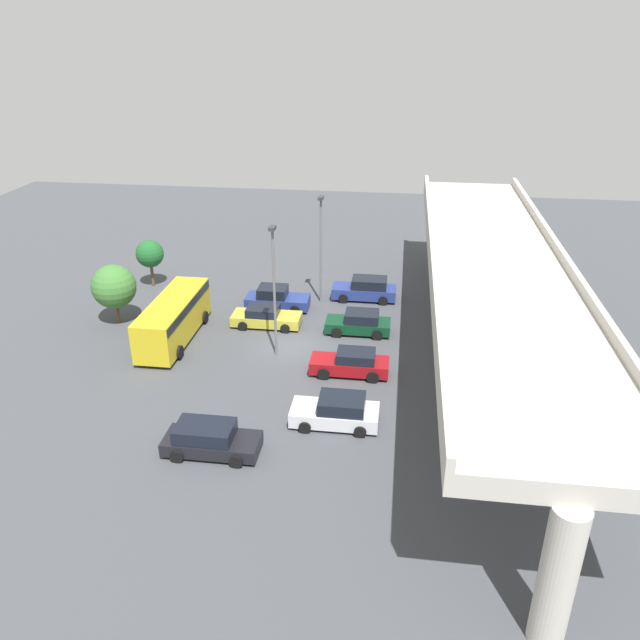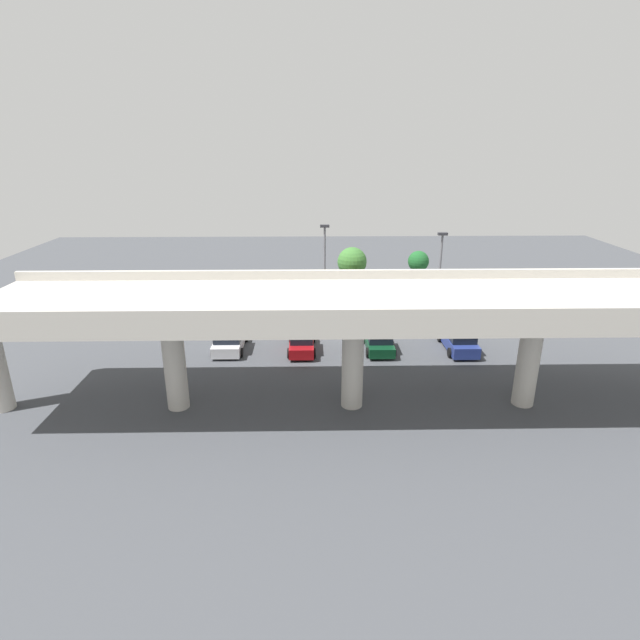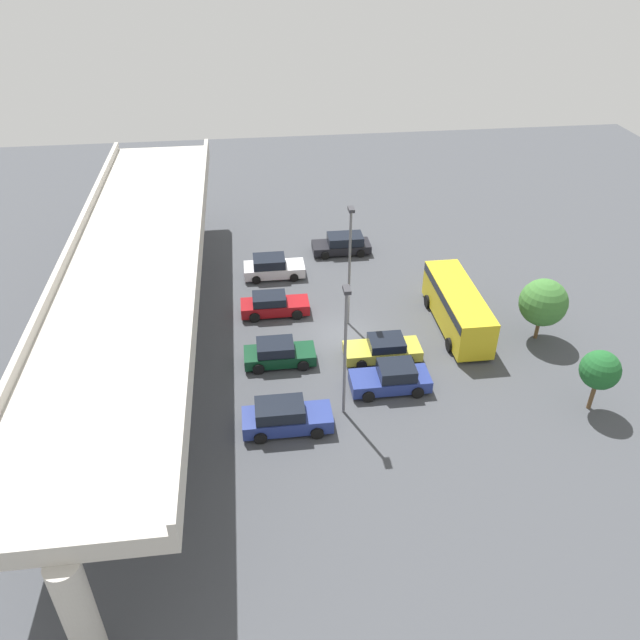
{
  "view_description": "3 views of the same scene",
  "coord_description": "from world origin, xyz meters",
  "views": [
    {
      "loc": [
        34.98,
        6.75,
        18.57
      ],
      "look_at": [
        -0.75,
        1.89,
        1.63
      ],
      "focal_mm": 35.0,
      "sensor_mm": 36.0,
      "label": 1
    },
    {
      "loc": [
        2.3,
        37.51,
        14.19
      ],
      "look_at": [
        1.58,
        0.3,
        0.92
      ],
      "focal_mm": 28.0,
      "sensor_mm": 36.0,
      "label": 2
    },
    {
      "loc": [
        -32.94,
        5.49,
        23.3
      ],
      "look_at": [
        -1.1,
        1.56,
        1.94
      ],
      "focal_mm": 35.0,
      "sensor_mm": 36.0,
      "label": 3
    }
  ],
  "objects": [
    {
      "name": "lamp_post_mid_lot",
      "position": [
        1.2,
        -0.61,
        4.84
      ],
      "size": [
        0.7,
        0.35,
        8.29
      ],
      "color": "slate",
      "rests_on": "ground_plane"
    },
    {
      "name": "parked_car_4",
      "position": [
        8.21,
        3.97,
        0.75
      ],
      "size": [
        2.23,
        4.51,
        1.59
      ],
      "rotation": [
        0.0,
        0.0,
        -1.57
      ],
      "color": "silver",
      "rests_on": "ground_plane"
    },
    {
      "name": "parked_car_6",
      "position": [
        -2.83,
        -2.14,
        0.65
      ],
      "size": [
        2.15,
        4.69,
        1.4
      ],
      "rotation": [
        0.0,
        0.0,
        1.57
      ],
      "color": "gold",
      "rests_on": "ground_plane"
    },
    {
      "name": "highway_overpass",
      "position": [
        0.0,
        12.28,
        5.66
      ],
      "size": [
        40.58,
        7.65,
        7.03
      ],
      "color": "#BCB7AD",
      "rests_on": "ground_plane"
    },
    {
      "name": "parked_car_5",
      "position": [
        11.36,
        -1.81,
        0.73
      ],
      "size": [
        2.2,
        4.61,
        1.52
      ],
      "rotation": [
        0.0,
        0.0,
        1.57
      ],
      "color": "black",
      "rests_on": "ground_plane"
    },
    {
      "name": "parked_car_3",
      "position": [
        2.97,
        4.23,
        0.71
      ],
      "size": [
        1.97,
        4.61,
        1.5
      ],
      "rotation": [
        0.0,
        0.0,
        -1.57
      ],
      "color": "maroon",
      "rests_on": "ground_plane"
    },
    {
      "name": "parked_car_2",
      "position": [
        -2.58,
        4.28,
        0.72
      ],
      "size": [
        2.07,
        4.3,
        1.52
      ],
      "rotation": [
        0.0,
        0.0,
        -1.57
      ],
      "color": "#0C381E",
      "rests_on": "ground_plane"
    },
    {
      "name": "tree_front_left",
      "position": [
        -8.79,
        -12.57,
        2.66
      ],
      "size": [
        2.15,
        2.15,
        3.75
      ],
      "color": "brown",
      "rests_on": "ground_plane"
    },
    {
      "name": "lamp_post_near_aisle",
      "position": [
        -7.44,
        1.03,
        4.66
      ],
      "size": [
        0.7,
        0.35,
        7.95
      ],
      "color": "slate",
      "rests_on": "ground_plane"
    },
    {
      "name": "parked_car_0",
      "position": [
        -8.34,
        4.31,
        0.8
      ],
      "size": [
        2.12,
        4.76,
        1.69
      ],
      "rotation": [
        0.0,
        0.0,
        -1.57
      ],
      "color": "navy",
      "rests_on": "ground_plane"
    },
    {
      "name": "ground_plane",
      "position": [
        0.0,
        0.0,
        0.0
      ],
      "size": [
        84.37,
        84.37,
        0.0
      ],
      "primitive_type": "plane",
      "color": "#424449"
    },
    {
      "name": "shuttle_bus",
      "position": [
        -0.03,
        -7.61,
        1.64
      ],
      "size": [
        8.35,
        2.66,
        2.75
      ],
      "color": "gold",
      "rests_on": "ground_plane"
    },
    {
      "name": "parked_car_1",
      "position": [
        -5.79,
        -2.0,
        0.75
      ],
      "size": [
        2.16,
        4.57,
        1.65
      ],
      "rotation": [
        0.0,
        0.0,
        1.57
      ],
      "color": "navy",
      "rests_on": "ground_plane"
    },
    {
      "name": "tree_front_right",
      "position": [
        -1.94,
        -12.39,
        2.68
      ],
      "size": [
        3.0,
        3.0,
        4.18
      ],
      "color": "brown",
      "rests_on": "ground_plane"
    }
  ]
}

